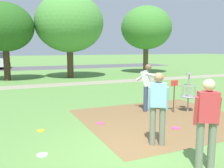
{
  "coord_description": "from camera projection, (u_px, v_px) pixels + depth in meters",
  "views": [
    {
      "loc": [
        -2.37,
        -4.46,
        2.25
      ],
      "look_at": [
        1.12,
        3.48,
        1.0
      ],
      "focal_mm": 39.66,
      "sensor_mm": 36.0,
      "label": 1
    }
  ],
  "objects": [
    {
      "name": "gravel_path",
      "position": [
        47.0,
        85.0,
        15.19
      ],
      "size": [
        40.0,
        1.46,
        0.0
      ],
      "primitive_type": "cube",
      "color": "gray",
      "rests_on": "ground"
    },
    {
      "name": "frisbee_scattered_b",
      "position": [
        210.0,
        104.0,
        10.05
      ],
      "size": [
        0.23,
        0.23,
        0.02
      ],
      "primitive_type": "cylinder",
      "color": "white",
      "rests_on": "ground"
    },
    {
      "name": "player_foreground_watching",
      "position": [
        207.0,
        119.0,
        4.51
      ],
      "size": [
        0.49,
        0.45,
        1.71
      ],
      "color": "slate",
      "rests_on": "ground"
    },
    {
      "name": "ground_plane",
      "position": [
        129.0,
        154.0,
        5.31
      ],
      "size": [
        160.0,
        160.0,
        0.0
      ],
      "primitive_type": "plane",
      "color": "#5B8942"
    },
    {
      "name": "dirt_tee_pad",
      "position": [
        162.0,
        118.0,
        8.0
      ],
      "size": [
        5.02,
        4.55,
        0.01
      ],
      "primitive_type": "cube",
      "color": "brown",
      "rests_on": "ground"
    },
    {
      "name": "frisbee_scattered_a",
      "position": [
        100.0,
        123.0,
        7.45
      ],
      "size": [
        0.21,
        0.21,
        0.02
      ],
      "primitive_type": "cylinder",
      "color": "#E53D99",
      "rests_on": "ground"
    },
    {
      "name": "parking_lot_strip",
      "position": [
        26.0,
        68.0,
        28.41
      ],
      "size": [
        36.0,
        6.0,
        0.01
      ],
      "primitive_type": "cube",
      "color": "#4C4C51",
      "rests_on": "ground"
    },
    {
      "name": "frisbee_mid_grass",
      "position": [
        176.0,
        128.0,
        7.01
      ],
      "size": [
        0.23,
        0.23,
        0.02
      ],
      "primitive_type": "cylinder",
      "color": "#E53D99",
      "rests_on": "ground"
    },
    {
      "name": "frisbee_far_right",
      "position": [
        42.0,
        155.0,
        5.25
      ],
      "size": [
        0.23,
        0.23,
        0.02
      ],
      "primitive_type": "cylinder",
      "color": "white",
      "rests_on": "ground"
    },
    {
      "name": "frisbee_far_left",
      "position": [
        163.0,
        95.0,
        12.03
      ],
      "size": [
        0.22,
        0.22,
        0.02
      ],
      "primitive_type": "cylinder",
      "color": "#E53D99",
      "rests_on": "ground"
    },
    {
      "name": "frisbee_near_basket",
      "position": [
        41.0,
        131.0,
        6.79
      ],
      "size": [
        0.21,
        0.21,
        0.02
      ],
      "primitive_type": "cylinder",
      "color": "gold",
      "rests_on": "ground"
    },
    {
      "name": "disc_golf_basket",
      "position": [
        187.0,
        91.0,
        8.79
      ],
      "size": [
        0.98,
        0.58,
        1.39
      ],
      "color": "#9E9EA3",
      "rests_on": "ground"
    },
    {
      "name": "tree_near_right",
      "position": [
        5.0,
        27.0,
        17.06
      ],
      "size": [
        3.97,
        3.97,
        5.41
      ],
      "color": "#422D1E",
      "rests_on": "ground"
    },
    {
      "name": "player_waiting_left",
      "position": [
        158.0,
        105.0,
        5.68
      ],
      "size": [
        0.48,
        0.45,
        1.71
      ],
      "color": "slate",
      "rests_on": "ground"
    },
    {
      "name": "player_throwing",
      "position": [
        147.0,
        84.0,
        8.84
      ],
      "size": [
        0.68,
        1.07,
        1.71
      ],
      "color": "#384260",
      "rests_on": "ground"
    },
    {
      "name": "parked_car_center_left",
      "position": [
        0.0,
        60.0,
        27.93
      ],
      "size": [
        2.22,
        4.33,
        1.84
      ],
      "color": "silver",
      "rests_on": "ground"
    },
    {
      "name": "tree_mid_center",
      "position": [
        146.0,
        28.0,
        22.55
      ],
      "size": [
        4.6,
        4.6,
        6.09
      ],
      "color": "brown",
      "rests_on": "ground"
    },
    {
      "name": "tree_mid_right",
      "position": [
        69.0,
        23.0,
        18.77
      ],
      "size": [
        5.19,
        5.19,
        6.37
      ],
      "color": "#4C3823",
      "rests_on": "ground"
    }
  ]
}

